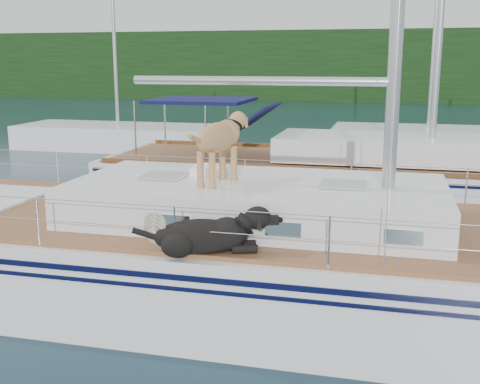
# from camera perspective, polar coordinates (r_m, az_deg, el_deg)

# --- Properties ---
(ground) EXTENTS (120.00, 120.00, 0.00)m
(ground) POSITION_cam_1_polar(r_m,az_deg,el_deg) (9.21, -3.37, -9.86)
(ground) COLOR black
(ground) RESTS_ON ground
(tree_line) EXTENTS (90.00, 3.00, 6.00)m
(tree_line) POSITION_cam_1_polar(r_m,az_deg,el_deg) (53.19, 11.54, 11.61)
(tree_line) COLOR black
(tree_line) RESTS_ON ground
(shore_bank) EXTENTS (92.00, 1.00, 1.20)m
(shore_bank) POSITION_cam_1_polar(r_m,az_deg,el_deg) (54.46, 11.49, 9.10)
(shore_bank) COLOR #595147
(shore_bank) RESTS_ON ground
(main_sailboat) EXTENTS (12.00, 4.03, 14.01)m
(main_sailboat) POSITION_cam_1_polar(r_m,az_deg,el_deg) (8.94, -2.87, -5.91)
(main_sailboat) COLOR white
(main_sailboat) RESTS_ON ground
(neighbor_sailboat) EXTENTS (11.00, 3.50, 13.30)m
(neighbor_sailboat) POSITION_cam_1_polar(r_m,az_deg,el_deg) (14.91, 8.69, 1.19)
(neighbor_sailboat) COLOR white
(neighbor_sailboat) RESTS_ON ground
(bg_boat_west) EXTENTS (8.00, 3.00, 11.65)m
(bg_boat_west) POSITION_cam_1_polar(r_m,az_deg,el_deg) (24.72, -11.44, 5.07)
(bg_boat_west) COLOR white
(bg_boat_west) RESTS_ON ground
(bg_boat_center) EXTENTS (7.20, 3.00, 11.65)m
(bg_boat_center) POSITION_cam_1_polar(r_m,az_deg,el_deg) (24.36, 17.35, 4.66)
(bg_boat_center) COLOR white
(bg_boat_center) RESTS_ON ground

